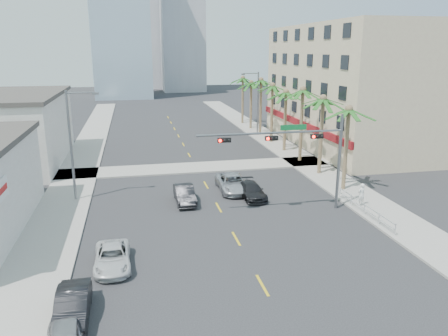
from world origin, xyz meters
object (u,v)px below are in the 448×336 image
at_px(car_lane_left, 185,194).
at_px(pedestrian, 361,194).
at_px(car_parked_far, 112,258).
at_px(car_lane_right, 251,191).
at_px(car_parked_mid, 73,306).
at_px(traffic_signal_mast, 300,147).
at_px(car_lane_center, 232,183).

distance_m(car_lane_left, pedestrian, 14.02).
height_order(car_parked_far, car_lane_right, car_lane_right).
height_order(car_parked_mid, car_lane_left, car_lane_left).
bearing_deg(traffic_signal_mast, car_parked_far, -155.22).
xyz_separation_m(traffic_signal_mast, car_parked_mid, (-15.18, -11.04, -4.38)).
bearing_deg(car_parked_mid, car_lane_center, 55.39).
distance_m(traffic_signal_mast, car_lane_center, 8.23).
bearing_deg(pedestrian, car_parked_far, 0.05).
bearing_deg(car_parked_far, car_lane_left, 60.90).
height_order(car_parked_mid, car_lane_center, car_lane_center).
bearing_deg(car_lane_left, pedestrian, -16.84).
relative_size(car_parked_mid, car_lane_center, 0.79).
distance_m(car_lane_left, car_lane_right, 5.62).
xyz_separation_m(car_lane_left, pedestrian, (13.47, -3.89, 0.35)).
bearing_deg(car_parked_mid, traffic_signal_mast, 35.36).
relative_size(car_parked_far, car_lane_left, 1.02).
xyz_separation_m(car_parked_far, car_lane_right, (10.94, 10.04, 0.03)).
bearing_deg(traffic_signal_mast, car_lane_right, 125.04).
xyz_separation_m(car_lane_center, pedestrian, (8.99, -6.03, 0.32)).
bearing_deg(car_parked_mid, car_parked_far, 70.80).
xyz_separation_m(car_parked_mid, car_lane_center, (11.40, 16.93, 0.04)).
bearing_deg(pedestrian, car_lane_right, -44.49).
bearing_deg(pedestrian, car_lane_left, -34.12).
bearing_deg(car_parked_mid, pedestrian, 27.46).
relative_size(car_parked_far, pedestrian, 2.39).
bearing_deg(car_lane_center, car_lane_right, -60.91).
bearing_deg(pedestrian, car_parked_mid, 10.11).
height_order(car_lane_left, car_lane_center, car_lane_center).
bearing_deg(car_lane_right, car_lane_center, 116.13).
xyz_separation_m(car_parked_far, pedestrian, (18.79, 6.13, 0.45)).
bearing_deg(car_parked_mid, car_lane_right, 49.08).
distance_m(car_parked_far, pedestrian, 19.77).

